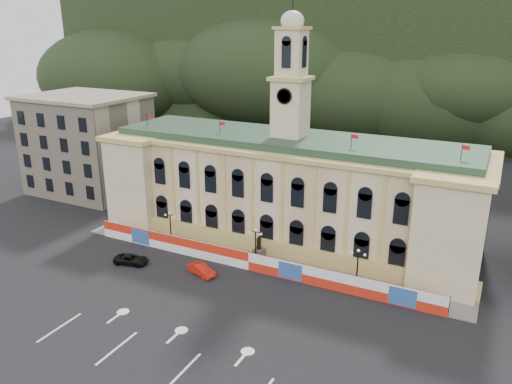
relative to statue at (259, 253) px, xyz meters
The scene contains 13 objects.
ground 18.04m from the statue, 90.00° to the right, with size 260.00×260.00×0.00m, color black.
lane_markings 23.03m from the statue, 90.00° to the right, with size 26.00×10.00×0.02m, color white, non-canonical shape.
hill_ridge 105.59m from the statue, 89.98° to the left, with size 230.00×80.00×64.00m.
city_hall 11.71m from the statue, 90.00° to the left, with size 56.20×17.60×37.10m.
side_building_left 45.63m from the statue, 163.26° to the left, with size 21.00×17.00×18.60m.
hoarding_fence 2.93m from the statue, 88.90° to the right, with size 50.00×0.44×2.50m.
pavement 1.13m from the statue, 90.00° to the right, with size 56.00×5.50×0.16m, color slate.
statue is the anchor object (origin of this frame).
lamp_left 14.16m from the statue, behind, with size 1.96×0.44×5.15m.
lamp_center 2.14m from the statue, 90.00° to the right, with size 1.96×0.44×5.15m.
lamp_right 14.16m from the statue, ahead, with size 1.96×0.44×5.15m.
red_sedan 8.52m from the statue, 124.97° to the right, with size 4.57×2.75×1.42m, color red.
black_suv 17.40m from the statue, 150.11° to the right, with size 5.07×3.20×1.30m, color black.
Camera 1 is at (27.76, -37.64, 30.93)m, focal length 35.00 mm.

